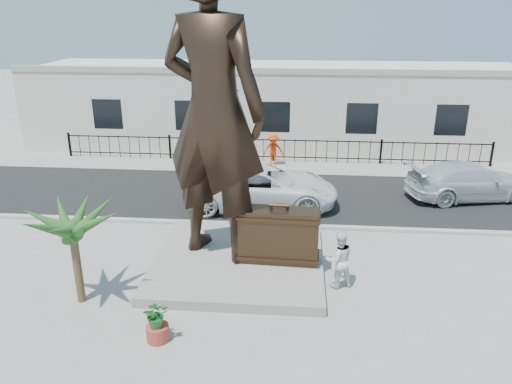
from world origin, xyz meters
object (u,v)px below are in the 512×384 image
statue (213,111)px  tourist (339,259)px  suitcase (279,235)px  car_white (261,186)px

statue → tourist: size_ratio=5.17×
statue → suitcase: 4.18m
suitcase → car_white: bearing=102.6°
suitcase → tourist: 1.98m
tourist → car_white: tourist is taller
statue → suitcase: bearing=-170.2°
statue → tourist: (3.72, -1.30, -3.94)m
statue → tourist: statue is taller
suitcase → car_white: suitcase is taller
tourist → suitcase: bearing=-44.3°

